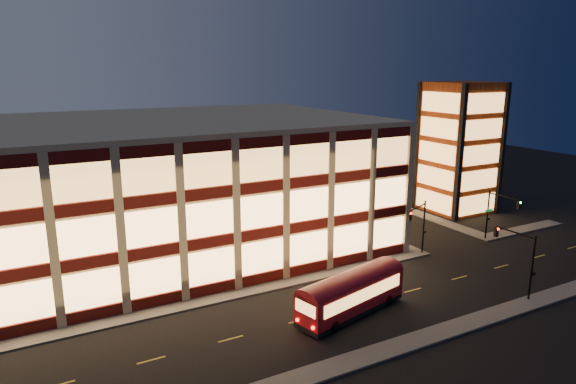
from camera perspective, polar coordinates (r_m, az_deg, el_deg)
ground at (r=46.12m, az=-6.96°, el=-12.05°), size 200.00×200.00×0.00m
sidewalk_office_south at (r=46.06m, az=-10.98°, el=-12.15°), size 54.00×2.00×0.15m
sidewalk_office_east at (r=70.36m, az=5.33°, el=-2.75°), size 2.00×30.00×0.15m
sidewalk_tower_south at (r=70.74m, az=24.37°, el=-3.87°), size 14.00×2.00×0.15m
sidewalk_tower_west at (r=76.87m, az=12.15°, el=-1.58°), size 2.00×30.00×0.15m
sidewalk_near at (r=35.86m, az=1.34°, el=-20.01°), size 100.00×2.00×0.15m
office_building at (r=58.37m, az=-16.07°, el=0.59°), size 50.45×30.45×14.50m
stair_tower at (r=75.59m, az=18.43°, el=4.68°), size 8.60×8.60×18.00m
traffic_signal_far at (r=56.20m, az=14.34°, el=-3.11°), size 3.79×1.87×6.00m
traffic_signal_right at (r=63.73m, az=22.34°, el=-1.75°), size 1.20×4.37×6.00m
traffic_signal_near at (r=50.04m, az=24.26°, el=-6.00°), size 0.32×4.45×6.00m
trolley_bus at (r=43.40m, az=7.07°, el=-10.87°), size 10.94×5.08×3.60m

